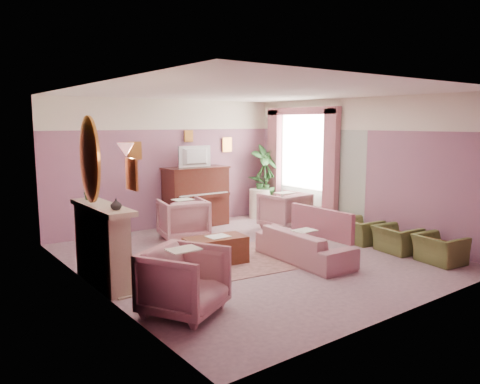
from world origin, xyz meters
TOP-DOWN VIEW (x-y plane):
  - floor at (0.00, 0.00)m, footprint 5.50×6.00m
  - ceiling at (0.00, 0.00)m, footprint 5.50×6.00m
  - wall_back at (0.00, 3.00)m, footprint 5.50×0.02m
  - wall_front at (0.00, -3.00)m, footprint 5.50×0.02m
  - wall_left at (-2.75, 0.00)m, footprint 0.02×6.00m
  - wall_right at (2.75, 0.00)m, footprint 0.02×6.00m
  - picture_rail_band at (0.00, 2.99)m, footprint 5.50×0.01m
  - stripe_panel at (2.73, 1.30)m, footprint 0.01×3.00m
  - fireplace_surround at (-2.59, 0.20)m, footprint 0.30×1.40m
  - fireplace_inset at (-2.49, 0.20)m, footprint 0.18×0.72m
  - fire_ember at (-2.45, 0.20)m, footprint 0.06×0.54m
  - mantel_shelf at (-2.56, 0.20)m, footprint 0.40×1.55m
  - hearth at (-2.39, 0.20)m, footprint 0.55×1.50m
  - mirror_frame at (-2.70, 0.20)m, footprint 0.04×0.72m
  - mirror_glass at (-2.67, 0.20)m, footprint 0.01×0.60m
  - sconce_shade at (-2.62, -0.85)m, footprint 0.20×0.20m
  - piano at (0.50, 2.68)m, footprint 1.40×0.60m
  - piano_keyshelf at (0.50, 2.33)m, footprint 1.30×0.12m
  - piano_keys at (0.50, 2.33)m, footprint 1.20×0.08m
  - piano_top at (0.50, 2.68)m, footprint 1.45×0.65m
  - television at (0.50, 2.63)m, footprint 0.80×0.12m
  - print_back_left at (-0.80, 2.96)m, footprint 0.30×0.03m
  - print_back_right at (1.55, 2.96)m, footprint 0.26×0.03m
  - print_back_mid at (0.50, 2.96)m, footprint 0.22×0.03m
  - print_left_wall at (-2.71, -1.20)m, footprint 0.03×0.28m
  - window_blind at (2.70, 1.55)m, footprint 0.03×1.40m
  - curtain_left at (2.62, 0.63)m, footprint 0.16×0.34m
  - curtain_right at (2.62, 2.47)m, footprint 0.16×0.34m
  - pelmet at (2.62, 1.55)m, footprint 0.16×2.20m
  - mantel_plant at (-2.55, 0.75)m, footprint 0.16×0.16m
  - mantel_vase at (-2.55, -0.30)m, footprint 0.16×0.16m
  - area_rug at (-0.65, 0.02)m, footprint 2.73×2.13m
  - coffee_table at (-0.75, 0.04)m, footprint 1.06×0.64m
  - table_paper at (-0.70, 0.04)m, footprint 0.35×0.28m
  - sofa at (0.53, -0.71)m, footprint 0.61×1.83m
  - sofa_throw at (0.93, -0.71)m, footprint 0.09×1.39m
  - floral_armchair_left at (-0.36, 1.77)m, footprint 0.87×0.87m
  - floral_armchair_right at (1.85, 1.24)m, footprint 0.87×0.87m
  - floral_armchair_front at (-2.18, -1.42)m, footprint 0.87×0.87m
  - olive_chair_a at (2.24, -2.14)m, footprint 0.51×0.72m
  - olive_chair_b at (2.24, -1.32)m, footprint 0.51×0.72m
  - olive_chair_c at (2.24, -0.50)m, footprint 0.51×0.72m
  - olive_chair_d at (2.24, 0.32)m, footprint 0.51×0.72m
  - side_table at (2.25, 2.56)m, footprint 0.52×0.52m
  - side_plant_big at (2.25, 2.56)m, footprint 0.30×0.30m
  - side_plant_small at (2.37, 2.46)m, footprint 0.16×0.16m
  - palm_pot at (2.38, 2.53)m, footprint 0.34×0.34m
  - palm_plant at (2.38, 2.53)m, footprint 0.76×0.76m

SIDE VIEW (x-z plane):
  - floor at x=0.00m, z-range -0.01..0.01m
  - area_rug at x=-0.65m, z-range 0.00..0.01m
  - hearth at x=-2.39m, z-range 0.00..0.02m
  - palm_pot at x=2.38m, z-range 0.00..0.34m
  - fire_ember at x=-2.45m, z-range 0.17..0.27m
  - coffee_table at x=-0.75m, z-range 0.00..0.45m
  - olive_chair_a at x=2.24m, z-range 0.00..0.63m
  - olive_chair_b at x=2.24m, z-range 0.00..0.63m
  - olive_chair_c at x=2.24m, z-range 0.00..0.63m
  - olive_chair_d at x=2.24m, z-range 0.00..0.63m
  - side_table at x=2.25m, z-range 0.00..0.70m
  - sofa at x=0.53m, z-range 0.00..0.74m
  - fireplace_inset at x=-2.49m, z-range 0.06..0.74m
  - floral_armchair_left at x=-0.36m, z-range 0.00..0.91m
  - floral_armchair_right at x=1.85m, z-range 0.00..0.91m
  - floral_armchair_front at x=-2.18m, z-range 0.00..0.91m
  - table_paper at x=-0.70m, z-range 0.45..0.46m
  - fireplace_surround at x=-2.59m, z-range 0.00..1.10m
  - sofa_throw at x=0.93m, z-range 0.35..0.85m
  - piano at x=0.50m, z-range 0.00..1.30m
  - piano_keyshelf at x=0.50m, z-range 0.69..0.75m
  - piano_keys at x=0.50m, z-range 0.75..0.77m
  - side_plant_small at x=2.37m, z-range 0.70..0.98m
  - side_plant_big at x=2.25m, z-range 0.70..1.04m
  - palm_plant at x=2.38m, z-range 0.34..1.78m
  - stripe_panel at x=2.73m, z-range 0.00..2.15m
  - mantel_shelf at x=-2.56m, z-range 1.09..1.16m
  - mantel_vase at x=-2.55m, z-range 1.15..1.31m
  - mantel_plant at x=-2.55m, z-range 1.15..1.43m
  - curtain_left at x=2.62m, z-range 0.00..2.60m
  - curtain_right at x=2.62m, z-range 0.00..2.60m
  - piano_top at x=0.50m, z-range 1.29..1.33m
  - wall_back at x=0.00m, z-range 0.00..2.80m
  - wall_front at x=0.00m, z-range 0.00..2.80m
  - wall_left at x=-2.75m, z-range 0.00..2.80m
  - wall_right at x=2.75m, z-range 0.00..2.80m
  - television at x=0.50m, z-range 1.36..1.84m
  - window_blind at x=2.70m, z-range 0.80..2.60m
  - print_back_left at x=-0.80m, z-range 1.53..1.91m
  - print_left_wall at x=-2.71m, z-range 1.54..1.90m
  - print_back_right at x=1.55m, z-range 1.61..1.95m
  - mirror_frame at x=-2.70m, z-range 1.20..2.40m
  - mirror_glass at x=-2.67m, z-range 1.27..2.33m
  - sconce_shade at x=-2.62m, z-range 1.90..2.06m
  - print_back_mid at x=0.50m, z-range 1.87..2.13m
  - picture_rail_band at x=0.00m, z-range 2.15..2.80m
  - pelmet at x=2.62m, z-range 2.48..2.64m
  - ceiling at x=0.00m, z-range 2.79..2.80m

